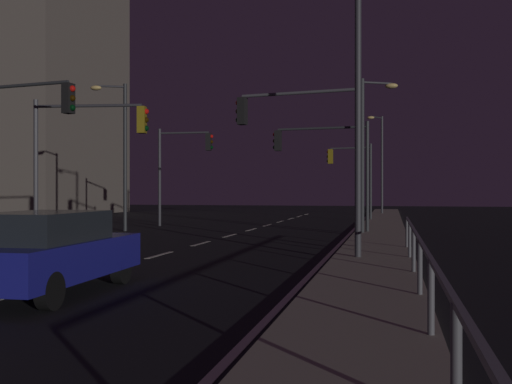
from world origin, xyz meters
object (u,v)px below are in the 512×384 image
traffic_light_far_right (27,130)px  street_lamp_median (380,155)px  street_lamp_mid_block (368,140)px  car (49,251)px  traffic_light_mid_left (351,167)px  street_lamp_far_end (120,143)px  street_lamp_corner (350,80)px  traffic_light_near_left (323,154)px  traffic_light_overhead_east (302,132)px  traffic_light_far_left (85,142)px  traffic_light_near_right (182,158)px

traffic_light_far_right → street_lamp_median: 33.38m
street_lamp_median → street_lamp_mid_block: bearing=-90.3°
car → traffic_light_mid_left: bearing=82.6°
street_lamp_far_end → traffic_light_far_right: bearing=-81.9°
street_lamp_far_end → street_lamp_corner: bearing=-40.7°
traffic_light_near_left → traffic_light_overhead_east: 7.22m
traffic_light_far_left → traffic_light_near_right: size_ratio=0.97×
car → street_lamp_far_end: bearing=111.8°
street_lamp_far_end → street_lamp_median: bearing=61.6°
traffic_light_overhead_east → traffic_light_near_right: size_ratio=1.00×
car → traffic_light_near_left: 17.58m
street_lamp_median → street_lamp_far_end: (-11.99, -22.17, -0.53)m
car → street_lamp_mid_block: 17.44m
traffic_light_mid_left → traffic_light_near_right: 11.72m
traffic_light_overhead_east → traffic_light_near_right: bearing=127.1°
traffic_light_mid_left → street_lamp_mid_block: size_ratio=0.72×
traffic_light_far_left → street_lamp_median: size_ratio=0.67×
street_lamp_median → traffic_light_near_left: bearing=-95.7°
traffic_light_far_right → street_lamp_corner: street_lamp_corner is taller
street_lamp_median → traffic_light_overhead_east: bearing=-94.1°
traffic_light_far_right → car: bearing=-53.2°
traffic_light_overhead_east → traffic_light_mid_left: bearing=88.9°
street_lamp_far_end → traffic_light_near_left: bearing=3.5°
car → traffic_light_far_right: 9.26m
traffic_light_near_left → traffic_light_overhead_east: size_ratio=0.92×
street_lamp_corner → traffic_light_mid_left: bearing=93.8°
car → street_lamp_far_end: (-6.58, 16.44, 3.48)m
traffic_light_mid_left → traffic_light_overhead_east: traffic_light_overhead_east is taller
street_lamp_median → street_lamp_mid_block: (-0.10, -22.34, -0.63)m
car → traffic_light_near_right: size_ratio=0.82×
car → traffic_light_far_left: traffic_light_far_left is taller
traffic_light_near_left → traffic_light_mid_left: 11.68m
traffic_light_far_left → street_lamp_far_end: size_ratio=0.73×
car → traffic_light_near_left: traffic_light_near_left is taller
traffic_light_overhead_east → traffic_light_near_right: 13.88m
car → street_lamp_median: 39.19m
car → traffic_light_near_right: (-5.00, 20.89, 2.96)m
traffic_light_mid_left → street_lamp_mid_block: street_lamp_mid_block is taller
traffic_light_near_right → traffic_light_near_left: bearing=-25.0°
traffic_light_near_left → traffic_light_overhead_east: traffic_light_overhead_east is taller
street_lamp_corner → traffic_light_far_left: bearing=162.9°
car → street_lamp_mid_block: size_ratio=0.66×
traffic_light_far_left → traffic_light_overhead_east: traffic_light_overhead_east is taller
traffic_light_far_right → street_lamp_far_end: street_lamp_far_end is taller
traffic_light_near_left → traffic_light_near_right: traffic_light_near_right is taller
traffic_light_mid_left → street_lamp_far_end: size_ratio=0.68×
car → traffic_light_far_left: (-4.43, 9.28, 2.91)m
traffic_light_far_left → street_lamp_far_end: street_lamp_far_end is taller
traffic_light_far_left → traffic_light_near_left: bearing=45.3°
traffic_light_mid_left → street_lamp_corner: size_ratio=0.59×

